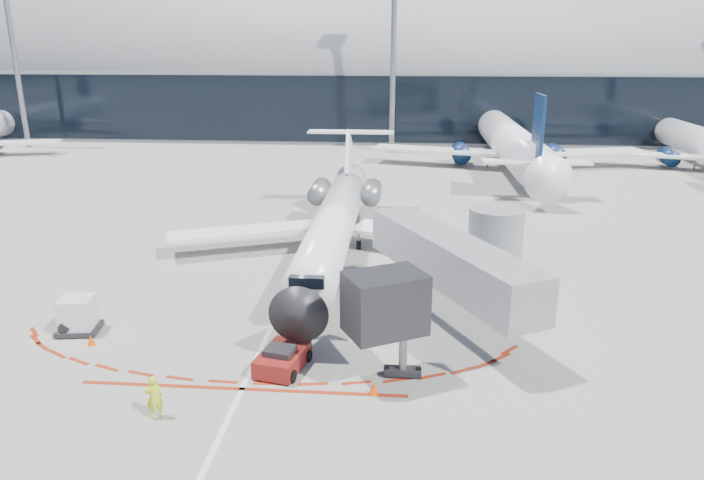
# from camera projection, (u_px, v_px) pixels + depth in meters

# --- Properties ---
(ground) EXTENTS (260.00, 260.00, 0.00)m
(ground) POSITION_uv_depth(u_px,v_px,m) (290.00, 287.00, 37.40)
(ground) COLOR gray
(ground) RESTS_ON ground
(apron_centerline) EXTENTS (0.25, 40.00, 0.01)m
(apron_centerline) POSITION_uv_depth(u_px,v_px,m) (296.00, 275.00, 39.30)
(apron_centerline) COLOR silver
(apron_centerline) RESTS_ON ground
(apron_stop_bar) EXTENTS (14.00, 0.25, 0.01)m
(apron_stop_bar) POSITION_uv_depth(u_px,v_px,m) (242.00, 389.00, 26.48)
(apron_stop_bar) COLOR maroon
(apron_stop_bar) RESTS_ON ground
(terminal_building) EXTENTS (150.00, 24.15, 24.00)m
(terminal_building) POSITION_uv_depth(u_px,v_px,m) (362.00, 78.00, 96.51)
(terminal_building) COLOR gray
(terminal_building) RESTS_ON ground
(jet_bridge) EXTENTS (10.03, 15.20, 4.90)m
(jet_bridge) POSITION_uv_depth(u_px,v_px,m) (463.00, 261.00, 32.86)
(jet_bridge) COLOR gray
(jet_bridge) RESTS_ON ground
(light_mast_west) EXTENTS (0.70, 0.70, 25.00)m
(light_mast_west) POSITION_uv_depth(u_px,v_px,m) (14.00, 53.00, 82.68)
(light_mast_west) COLOR gray
(light_mast_west) RESTS_ON ground
(light_mast_centre) EXTENTS (0.70, 0.70, 25.00)m
(light_mast_centre) POSITION_uv_depth(u_px,v_px,m) (393.00, 53.00, 78.79)
(light_mast_centre) COLOR gray
(light_mast_centre) RESTS_ON ground
(regional_jet) EXTENTS (23.41, 28.87, 7.23)m
(regional_jet) POSITION_uv_depth(u_px,v_px,m) (335.00, 221.00, 42.35)
(regional_jet) COLOR white
(regional_jet) RESTS_ON ground
(pushback_tug) EXTENTS (2.40, 4.57, 1.16)m
(pushback_tug) POSITION_uv_depth(u_px,v_px,m) (282.00, 359.00, 27.96)
(pushback_tug) COLOR #5D150D
(pushback_tug) RESTS_ON ground
(ramp_worker) EXTENTS (0.78, 0.70, 1.80)m
(ramp_worker) POSITION_uv_depth(u_px,v_px,m) (154.00, 397.00, 24.23)
(ramp_worker) COLOR #CFE418
(ramp_worker) RESTS_ON ground
(uld_container) EXTENTS (2.20, 1.95, 1.85)m
(uld_container) POSITION_uv_depth(u_px,v_px,m) (78.00, 315.00, 31.39)
(uld_container) COLOR black
(uld_container) RESTS_ON ground
(safety_cone_left) EXTENTS (0.38, 0.38, 0.53)m
(safety_cone_left) POSITION_uv_depth(u_px,v_px,m) (91.00, 340.00, 30.22)
(safety_cone_left) COLOR #FF4005
(safety_cone_left) RESTS_ON ground
(safety_cone_right) EXTENTS (0.39, 0.39, 0.54)m
(safety_cone_right) POSITION_uv_depth(u_px,v_px,m) (374.00, 388.00, 26.05)
(safety_cone_right) COLOR #FF4005
(safety_cone_right) RESTS_ON ground
(bg_airliner_1) EXTENTS (36.69, 38.85, 11.87)m
(bg_airliner_1) POSITION_uv_depth(u_px,v_px,m) (510.00, 115.00, 71.78)
(bg_airliner_1) COLOR white
(bg_airliner_1) RESTS_ON ground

